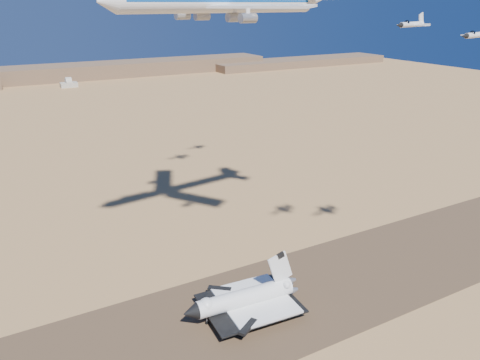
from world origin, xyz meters
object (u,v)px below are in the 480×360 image
chase_jet_a (411,24)px  chase_jet_b (477,35)px  shuttle (244,300)px  chase_jet_d (239,3)px  carrier_747 (216,2)px  crew_a (279,320)px  crew_b (272,320)px  crew_c (280,320)px

chase_jet_a → chase_jet_b: (17.36, -8.36, -2.86)m
shuttle → chase_jet_d: (53.03, 99.10, 87.20)m
shuttle → carrier_747: size_ratio=0.45×
crew_a → chase_jet_d: bearing=-15.4°
chase_jet_a → chase_jet_d: bearing=70.9°
crew_b → chase_jet_a: 95.45m
crew_c → crew_a: bearing=-29.2°
shuttle → chase_jet_d: chase_jet_d is taller
shuttle → chase_jet_a: 94.80m
shuttle → crew_a: size_ratio=21.48×
crew_a → chase_jet_a: chase_jet_a is taller
shuttle → crew_c: 12.64m
carrier_747 → crew_b: (-3.56, -42.11, -91.89)m
chase_jet_d → carrier_747: bearing=-129.8°
crew_c → crew_b: bearing=-2.4°
chase_jet_b → chase_jet_d: 119.83m
crew_a → crew_b: 2.24m
carrier_747 → chase_jet_a: 59.36m
shuttle → crew_c: (7.41, -9.34, -4.19)m
chase_jet_b → chase_jet_d: bearing=83.4°
crew_b → chase_jet_d: (47.83, 107.41, 91.39)m
chase_jet_b → chase_jet_d: size_ratio=1.20×
carrier_747 → chase_jet_b: bearing=-51.1°
shuttle → crew_b: shuttle is taller
carrier_747 → chase_jet_b: 77.51m
shuttle → carrier_747: 94.39m
chase_jet_a → crew_a: bearing=160.7°
chase_jet_d → crew_a: bearing=-118.6°
crew_a → chase_jet_b: chase_jet_b is taller
chase_jet_a → chase_jet_b: chase_jet_a is taller
crew_c → chase_jet_b: chase_jet_b is taller
shuttle → chase_jet_a: bearing=-10.1°
crew_a → crew_b: size_ratio=1.03×
crew_c → carrier_747: bearing=-69.1°
crew_a → crew_c: 0.22m
chase_jet_d → crew_b: bearing=-119.6°
crew_c → chase_jet_a: (39.16, -2.24, 85.95)m
crew_b → carrier_747: bearing=-41.6°
crew_a → crew_c: (0.14, -0.18, -0.03)m
shuttle → chase_jet_a: size_ratio=2.55×
crew_b → crew_c: size_ratio=1.00×
carrier_747 → chase_jet_a: (37.81, -45.38, -5.93)m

